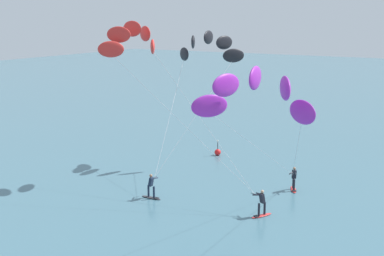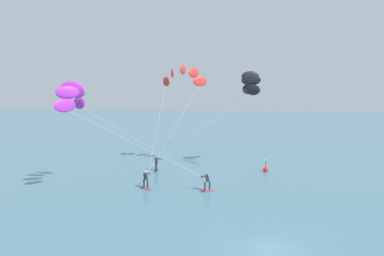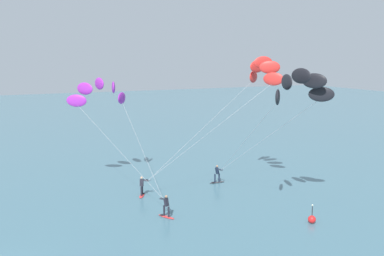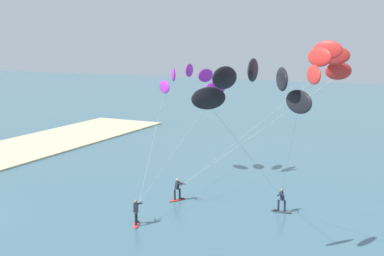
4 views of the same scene
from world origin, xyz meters
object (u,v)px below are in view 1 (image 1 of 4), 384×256
Objects in this scene: kitesurfer_nearshore at (257,99)px; marker_buoy at (218,152)px; kitesurfer_mid_water at (137,45)px; kitesurfer_far_out at (207,51)px.

kitesurfer_nearshore reaches higher than marker_buoy.
marker_buoy is (9.49, -1.43, -9.73)m from kitesurfer_mid_water.
kitesurfer_nearshore is 9.79× the size of marker_buoy.
kitesurfer_far_out is 9.20m from marker_buoy.
kitesurfer_nearshore is 1.09× the size of kitesurfer_mid_water.
kitesurfer_mid_water is (7.02, 12.19, 1.87)m from kitesurfer_nearshore.
kitesurfer_far_out reaches higher than marker_buoy.
kitesurfer_mid_water is at bearing 60.07° from kitesurfer_nearshore.
kitesurfer_nearshore is at bearing -146.91° from marker_buoy.
marker_buoy is (2.20, 0.05, -8.93)m from kitesurfer_far_out.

